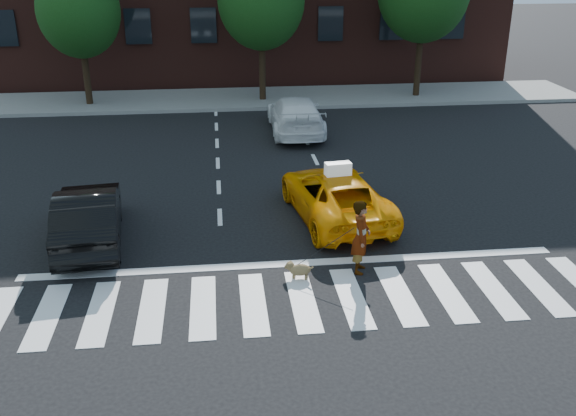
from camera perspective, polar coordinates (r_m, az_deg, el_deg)
The scene contains 11 objects.
ground at distance 13.07m, azimuth 1.32°, elevation -8.22°, with size 120.00×120.00×0.00m, color black.
crosswalk at distance 13.07m, azimuth 1.32°, elevation -8.20°, with size 13.00×2.40×0.01m, color silver.
stop_line at distance 14.45m, azimuth 0.47°, elevation -4.95°, with size 12.00×0.30×0.01m, color silver.
sidewalk_far at distance 29.40m, azimuth -3.32°, elevation 9.71°, with size 30.00×4.00×0.15m, color slate.
tree_left at distance 28.69m, azimuth -18.15°, elevation 17.19°, with size 3.39×3.38×6.50m.
taxi at distance 16.60m, azimuth 4.26°, elevation 1.16°, with size 2.08×4.52×1.25m, color #F79805.
black_sedan at distance 15.91m, azimuth -17.34°, elevation -0.68°, with size 1.43×4.09×1.35m, color black.
white_suv at distance 24.13m, azimuth 0.67°, elevation 8.28°, with size 1.88×4.63×1.34m, color white.
woman at distance 13.87m, azimuth 6.49°, elevation -2.56°, with size 0.61×0.40×1.66m, color #999999.
dog at distance 13.78m, azimuth 0.89°, elevation -5.46°, with size 0.62×0.40×0.37m.
taxi_sign at distance 16.14m, azimuth 4.47°, elevation 3.49°, with size 0.65×0.28×0.32m, color white.
Camera 1 is at (-1.56, -11.09, 6.75)m, focal length 40.00 mm.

